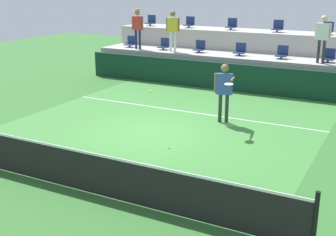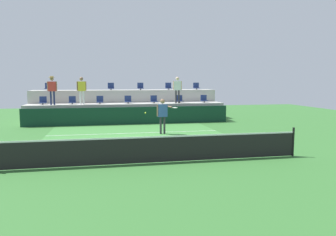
{
  "view_description": "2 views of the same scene",
  "coord_description": "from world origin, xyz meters",
  "px_view_note": "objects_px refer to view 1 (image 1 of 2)",
  "views": [
    {
      "loc": [
        6.07,
        -10.65,
        4.18
      ],
      "look_at": [
        0.92,
        -0.9,
        0.82
      ],
      "focal_mm": 47.69,
      "sensor_mm": 36.0,
      "label": 1
    },
    {
      "loc": [
        -1.66,
        -14.63,
        2.78
      ],
      "look_at": [
        1.01,
        -1.44,
        1.22
      ],
      "focal_mm": 34.77,
      "sensor_mm": 36.0,
      "label": 2
    }
  ],
  "objects_px": {
    "stadium_chair_upper_right": "(328,29)",
    "tennis_ball": "(151,91)",
    "stadium_chair_upper_mid_right": "(278,27)",
    "stadium_chair_upper_mid_left": "(232,25)",
    "stadium_chair_lower_right": "(329,57)",
    "spectator_in_grey": "(173,27)",
    "tennis_player": "(224,87)",
    "stadium_chair_lower_center": "(240,50)",
    "spectator_with_hat": "(138,24)",
    "stadium_chair_lower_far_left": "(131,42)",
    "stadium_chair_lower_left": "(164,45)",
    "stadium_chair_lower_mid_left": "(200,47)",
    "spectator_in_white": "(323,34)",
    "stadium_chair_lower_mid_right": "(282,53)",
    "stadium_chair_upper_left": "(189,23)",
    "stadium_chair_upper_far_left": "(151,21)"
  },
  "relations": [
    {
      "from": "stadium_chair_lower_center",
      "to": "stadium_chair_upper_mid_left",
      "type": "relative_size",
      "value": 1.0
    },
    {
      "from": "stadium_chair_lower_mid_left",
      "to": "spectator_in_white",
      "type": "height_order",
      "value": "spectator_in_white"
    },
    {
      "from": "stadium_chair_lower_left",
      "to": "tennis_player",
      "type": "height_order",
      "value": "tennis_player"
    },
    {
      "from": "stadium_chair_lower_far_left",
      "to": "stadium_chair_upper_right",
      "type": "height_order",
      "value": "stadium_chair_upper_right"
    },
    {
      "from": "stadium_chair_lower_right",
      "to": "stadium_chair_upper_right",
      "type": "height_order",
      "value": "stadium_chair_upper_right"
    },
    {
      "from": "stadium_chair_upper_mid_right",
      "to": "spectator_in_grey",
      "type": "distance_m",
      "value": 4.58
    },
    {
      "from": "stadium_chair_upper_mid_right",
      "to": "stadium_chair_upper_mid_left",
      "type": "bearing_deg",
      "value": 180.0
    },
    {
      "from": "spectator_in_white",
      "to": "spectator_in_grey",
      "type": "bearing_deg",
      "value": 180.0
    },
    {
      "from": "spectator_in_grey",
      "to": "stadium_chair_lower_far_left",
      "type": "bearing_deg",
      "value": 171.07
    },
    {
      "from": "stadium_chair_upper_left",
      "to": "tennis_ball",
      "type": "xyz_separation_m",
      "value": [
        3.35,
        -9.54,
        -0.95
      ]
    },
    {
      "from": "stadium_chair_upper_right",
      "to": "stadium_chair_lower_left",
      "type": "bearing_deg",
      "value": -165.05
    },
    {
      "from": "stadium_chair_lower_mid_right",
      "to": "stadium_chair_upper_right",
      "type": "distance_m",
      "value": 2.42
    },
    {
      "from": "stadium_chair_upper_left",
      "to": "stadium_chair_upper_mid_left",
      "type": "bearing_deg",
      "value": 0.0
    },
    {
      "from": "stadium_chair_lower_mid_left",
      "to": "spectator_in_white",
      "type": "relative_size",
      "value": 0.29
    },
    {
      "from": "stadium_chair_lower_far_left",
      "to": "spectator_in_grey",
      "type": "xyz_separation_m",
      "value": [
        2.44,
        -0.38,
        0.85
      ]
    },
    {
      "from": "spectator_in_grey",
      "to": "tennis_ball",
      "type": "height_order",
      "value": "spectator_in_grey"
    },
    {
      "from": "stadium_chair_upper_mid_right",
      "to": "tennis_ball",
      "type": "distance_m",
      "value": 9.63
    },
    {
      "from": "stadium_chair_upper_left",
      "to": "tennis_ball",
      "type": "bearing_deg",
      "value": -70.65
    },
    {
      "from": "stadium_chair_upper_far_left",
      "to": "stadium_chair_upper_mid_left",
      "type": "xyz_separation_m",
      "value": [
        4.26,
        0.0,
        0.0
      ]
    },
    {
      "from": "spectator_with_hat",
      "to": "stadium_chair_upper_mid_right",
      "type": "bearing_deg",
      "value": 20.57
    },
    {
      "from": "stadium_chair_lower_far_left",
      "to": "stadium_chair_upper_mid_left",
      "type": "distance_m",
      "value": 4.78
    },
    {
      "from": "stadium_chair_upper_right",
      "to": "tennis_player",
      "type": "bearing_deg",
      "value": -103.8
    },
    {
      "from": "stadium_chair_upper_mid_right",
      "to": "spectator_in_white",
      "type": "distance_m",
      "value": 3.14
    },
    {
      "from": "stadium_chair_lower_far_left",
      "to": "stadium_chair_lower_mid_left",
      "type": "distance_m",
      "value": 3.56
    },
    {
      "from": "stadium_chair_lower_center",
      "to": "spectator_in_white",
      "type": "xyz_separation_m",
      "value": [
        3.31,
        -0.38,
        0.86
      ]
    },
    {
      "from": "stadium_chair_upper_mid_left",
      "to": "tennis_player",
      "type": "distance_m",
      "value": 7.68
    },
    {
      "from": "stadium_chair_lower_center",
      "to": "stadium_chair_upper_right",
      "type": "distance_m",
      "value": 3.72
    },
    {
      "from": "stadium_chair_lower_center",
      "to": "spectator_with_hat",
      "type": "distance_m",
      "value": 4.86
    },
    {
      "from": "stadium_chair_upper_left",
      "to": "spectator_in_grey",
      "type": "xyz_separation_m",
      "value": [
        0.23,
        -2.18,
        -0.0
      ]
    },
    {
      "from": "stadium_chair_upper_far_left",
      "to": "spectator_in_white",
      "type": "height_order",
      "value": "spectator_in_white"
    },
    {
      "from": "tennis_player",
      "to": "stadium_chair_lower_mid_left",
      "type": "bearing_deg",
      "value": 120.84
    },
    {
      "from": "stadium_chair_lower_left",
      "to": "stadium_chair_lower_center",
      "type": "height_order",
      "value": "same"
    },
    {
      "from": "stadium_chair_lower_right",
      "to": "spectator_in_grey",
      "type": "height_order",
      "value": "spectator_in_grey"
    },
    {
      "from": "stadium_chair_upper_mid_right",
      "to": "stadium_chair_lower_far_left",
      "type": "bearing_deg",
      "value": -164.45
    },
    {
      "from": "stadium_chair_upper_left",
      "to": "stadium_chair_upper_right",
      "type": "distance_m",
      "value": 6.33
    },
    {
      "from": "spectator_in_grey",
      "to": "stadium_chair_upper_left",
      "type": "bearing_deg",
      "value": 95.93
    },
    {
      "from": "stadium_chair_lower_left",
      "to": "tennis_ball",
      "type": "distance_m",
      "value": 8.6
    },
    {
      "from": "stadium_chair_lower_far_left",
      "to": "spectator_with_hat",
      "type": "relative_size",
      "value": 0.29
    },
    {
      "from": "stadium_chair_upper_mid_right",
      "to": "stadium_chair_upper_right",
      "type": "xyz_separation_m",
      "value": [
        2.08,
        0.0,
        0.0
      ]
    },
    {
      "from": "spectator_with_hat",
      "to": "spectator_in_grey",
      "type": "height_order",
      "value": "spectator_with_hat"
    },
    {
      "from": "stadium_chair_lower_center",
      "to": "tennis_player",
      "type": "xyz_separation_m",
      "value": [
        1.37,
        -5.39,
        -0.33
      ]
    },
    {
      "from": "stadium_chair_upper_left",
      "to": "spectator_in_white",
      "type": "relative_size",
      "value": 0.29
    },
    {
      "from": "stadium_chair_upper_left",
      "to": "stadium_chair_upper_far_left",
      "type": "bearing_deg",
      "value": 180.0
    },
    {
      "from": "stadium_chair_upper_right",
      "to": "tennis_ball",
      "type": "height_order",
      "value": "stadium_chair_upper_right"
    },
    {
      "from": "spectator_in_white",
      "to": "tennis_ball",
      "type": "bearing_deg",
      "value": -113.21
    },
    {
      "from": "stadium_chair_lower_mid_right",
      "to": "stadium_chair_upper_left",
      "type": "height_order",
      "value": "stadium_chair_upper_left"
    },
    {
      "from": "stadium_chair_upper_left",
      "to": "stadium_chair_upper_mid_right",
      "type": "xyz_separation_m",
      "value": [
        4.25,
        0.0,
        0.0
      ]
    },
    {
      "from": "stadium_chair_lower_mid_right",
      "to": "tennis_player",
      "type": "xyz_separation_m",
      "value": [
        -0.39,
        -5.39,
        -0.33
      ]
    },
    {
      "from": "stadium_chair_lower_mid_right",
      "to": "stadium_chair_upper_mid_right",
      "type": "relative_size",
      "value": 1.0
    },
    {
      "from": "stadium_chair_lower_right",
      "to": "stadium_chair_upper_right",
      "type": "bearing_deg",
      "value": 102.61
    }
  ]
}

